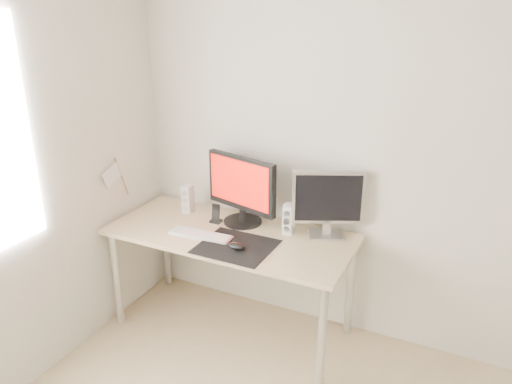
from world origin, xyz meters
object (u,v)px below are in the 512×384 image
(desk, at_px, (231,243))
(mouse, at_px, (237,246))
(main_monitor, at_px, (241,188))
(speaker_left, at_px, (188,199))
(speaker_right, at_px, (289,219))
(second_monitor, at_px, (328,201))
(keyboard, at_px, (201,235))
(phone_dock, at_px, (216,217))

(desk, bearing_deg, mouse, -52.48)
(main_monitor, bearing_deg, desk, -89.27)
(speaker_left, bearing_deg, desk, -21.00)
(speaker_left, relative_size, speaker_right, 1.00)
(main_monitor, height_order, second_monitor, main_monitor)
(second_monitor, xyz_separation_m, speaker_right, (-0.23, -0.07, -0.14))
(main_monitor, distance_m, second_monitor, 0.58)
(main_monitor, height_order, speaker_right, main_monitor)
(desk, bearing_deg, keyboard, -140.18)
(desk, distance_m, speaker_left, 0.49)
(mouse, bearing_deg, second_monitor, 44.10)
(mouse, height_order, main_monitor, main_monitor)
(desk, xyz_separation_m, phone_dock, (-0.17, 0.10, 0.12))
(desk, xyz_separation_m, second_monitor, (0.57, 0.22, 0.32))
(second_monitor, bearing_deg, phone_dock, -170.50)
(main_monitor, bearing_deg, phone_dock, -158.25)
(speaker_left, relative_size, keyboard, 0.47)
(main_monitor, xyz_separation_m, second_monitor, (0.57, 0.06, -0.01))
(speaker_right, bearing_deg, desk, -155.84)
(desk, relative_size, main_monitor, 2.95)
(mouse, relative_size, speaker_left, 0.54)
(speaker_right, bearing_deg, keyboard, -150.54)
(desk, xyz_separation_m, speaker_left, (-0.43, 0.16, 0.18))
(mouse, xyz_separation_m, phone_dock, (-0.31, 0.29, 0.02))
(main_monitor, xyz_separation_m, keyboard, (-0.15, -0.29, -0.25))
(main_monitor, relative_size, phone_dock, 4.21)
(main_monitor, distance_m, speaker_right, 0.38)
(phone_dock, bearing_deg, speaker_right, 6.09)
(mouse, distance_m, speaker_right, 0.40)
(second_monitor, height_order, keyboard, second_monitor)
(second_monitor, bearing_deg, mouse, -135.90)
(second_monitor, relative_size, phone_dock, 3.37)
(mouse, relative_size, speaker_right, 0.54)
(speaker_left, bearing_deg, speaker_right, -0.72)
(mouse, height_order, phone_dock, phone_dock)
(phone_dock, bearing_deg, main_monitor, 21.75)
(desk, height_order, main_monitor, main_monitor)
(keyboard, bearing_deg, second_monitor, 25.71)
(speaker_right, height_order, keyboard, speaker_right)
(mouse, bearing_deg, speaker_right, 60.15)
(desk, xyz_separation_m, keyboard, (-0.15, -0.12, 0.09))
(mouse, distance_m, keyboard, 0.30)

